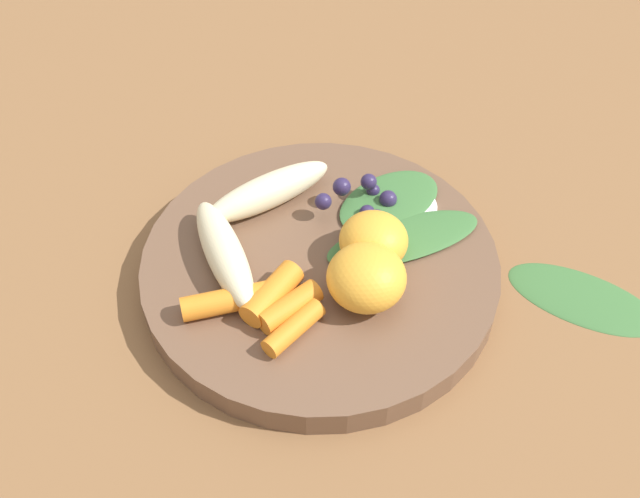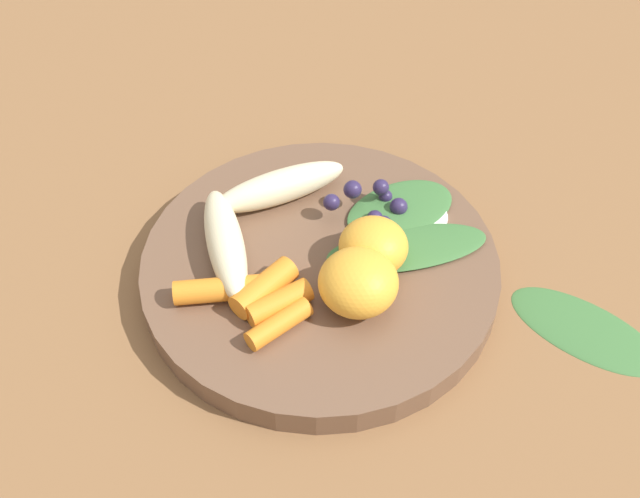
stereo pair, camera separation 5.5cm
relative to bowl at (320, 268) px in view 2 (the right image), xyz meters
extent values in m
plane|color=brown|center=(0.00, 0.00, -0.01)|extent=(2.40, 2.40, 0.00)
cylinder|color=brown|center=(0.00, 0.00, 0.00)|extent=(0.27, 0.27, 0.02)
ellipsoid|color=beige|center=(-0.04, -0.06, 0.02)|extent=(0.11, 0.06, 0.03)
ellipsoid|color=beige|center=(-0.07, 0.01, 0.02)|extent=(0.04, 0.11, 0.03)
ellipsoid|color=#F4A833|center=(0.03, 0.03, 0.03)|extent=(0.05, 0.05, 0.04)
ellipsoid|color=#F4A833|center=(0.05, 0.00, 0.03)|extent=(0.06, 0.06, 0.04)
cylinder|color=orange|center=(-0.01, -0.08, 0.02)|extent=(0.04, 0.06, 0.02)
cylinder|color=orange|center=(0.01, -0.05, 0.02)|extent=(0.03, 0.05, 0.02)
cylinder|color=orange|center=(0.03, -0.05, 0.02)|extent=(0.02, 0.05, 0.02)
cylinder|color=orange|center=(0.04, -0.06, 0.02)|extent=(0.02, 0.05, 0.01)
sphere|color=#2D234C|center=(0.00, 0.05, 0.02)|extent=(0.01, 0.01, 0.01)
sphere|color=#2D234C|center=(-0.02, 0.08, 0.02)|extent=(0.01, 0.01, 0.01)
sphere|color=#2D234C|center=(-0.01, 0.06, 0.02)|extent=(0.01, 0.01, 0.01)
sphere|color=#2D234C|center=(-0.01, 0.08, 0.02)|extent=(0.01, 0.01, 0.01)
sphere|color=#2D234C|center=(-0.03, 0.05, 0.03)|extent=(0.01, 0.01, 0.01)
sphere|color=#2D234C|center=(0.00, 0.03, 0.02)|extent=(0.01, 0.01, 0.01)
sphere|color=#2D234C|center=(-0.03, 0.03, 0.03)|extent=(0.01, 0.01, 0.01)
sphere|color=#2D234C|center=(0.00, 0.05, 0.02)|extent=(0.01, 0.01, 0.01)
sphere|color=#2D234C|center=(-0.02, 0.07, 0.03)|extent=(0.01, 0.01, 0.01)
sphere|color=#2D234C|center=(0.00, 0.06, 0.02)|extent=(0.01, 0.01, 0.01)
sphere|color=#2D234C|center=(-0.01, 0.05, 0.02)|extent=(0.01, 0.01, 0.01)
cylinder|color=white|center=(0.01, 0.09, 0.01)|extent=(0.05, 0.05, 0.00)
ellipsoid|color=#3D7038|center=(0.03, 0.06, 0.01)|extent=(0.09, 0.13, 0.00)
ellipsoid|color=#3D7038|center=(-0.01, 0.08, 0.01)|extent=(0.06, 0.09, 0.00)
ellipsoid|color=#3D7038|center=(0.15, 0.13, -0.01)|extent=(0.13, 0.09, 0.01)
camera|label=1|loc=(0.28, -0.24, 0.43)|focal=42.06mm
camera|label=2|loc=(0.31, -0.20, 0.43)|focal=42.06mm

